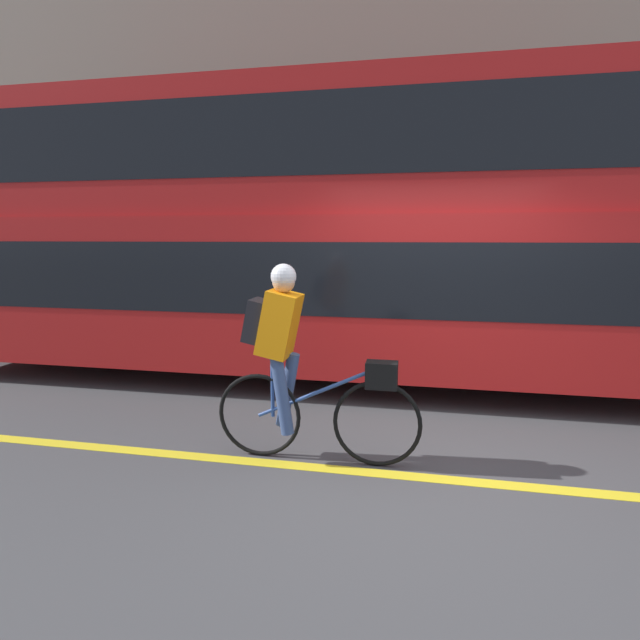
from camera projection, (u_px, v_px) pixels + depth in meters
The scene contains 7 objects.
ground_plane at pixel (429, 480), 3.97m from camera, with size 80.00×80.00×0.00m, color #424244.
road_center_line at pixel (429, 478), 4.00m from camera, with size 50.00×0.14×0.01m, color yellow.
sidewalk_curb at pixel (425, 339), 9.17m from camera, with size 60.00×1.71×0.10m.
building_facade at pixel (432, 120), 9.47m from camera, with size 60.00×0.30×8.19m.
bus at pixel (313, 226), 6.68m from camera, with size 10.19×2.55×3.69m.
cyclist_on_bike at pixel (296, 358), 4.21m from camera, with size 1.77×0.32×1.70m.
trash_bin at pixel (352, 309), 9.26m from camera, with size 0.46×0.46×0.99m.
Camera 1 is at (-0.12, -3.80, 1.92)m, focal length 28.00 mm.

